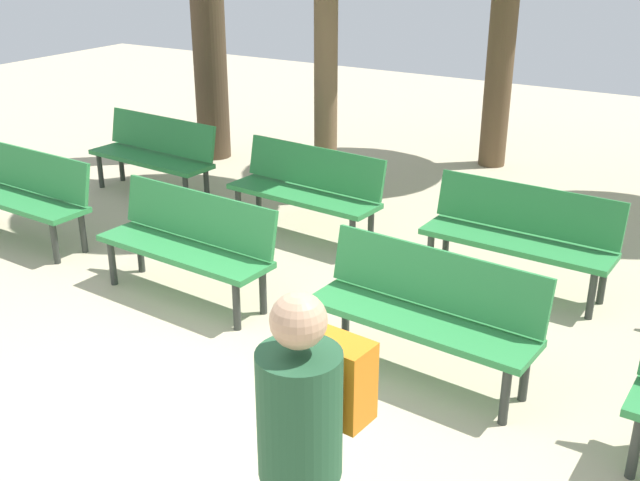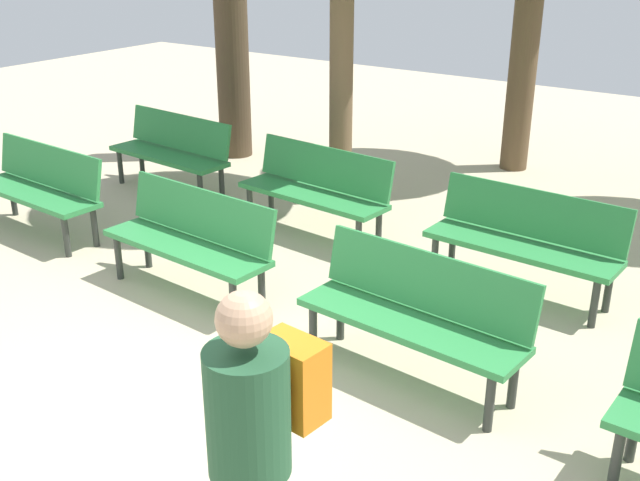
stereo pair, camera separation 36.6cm
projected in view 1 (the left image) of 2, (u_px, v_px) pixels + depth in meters
The scene contains 9 objects.
ground_plane at pixel (144, 435), 4.70m from camera, with size 24.00×24.00×0.00m, color #BCAD8E.
bench_r0_c0 at pixel (24, 191), 7.43m from camera, with size 1.62×0.56×0.87m.
bench_r0_c1 at pixel (189, 239), 6.28m from camera, with size 1.63×0.58×0.87m.
bench_r0_c2 at pixel (426, 307), 5.17m from camera, with size 1.63×0.60×0.87m.
bench_r1_c0 at pixel (155, 151), 8.71m from camera, with size 1.63×0.60×0.87m.
bench_r1_c1 at pixel (307, 187), 7.54m from camera, with size 1.63×0.61×0.87m.
bench_r1_c2 at pixel (520, 232), 6.44m from camera, with size 1.62×0.56×0.87m.
tree_3 at pixel (208, 25), 9.67m from camera, with size 0.43×0.43×3.43m.
visitor_with_backpack at pixel (305, 449), 3.10m from camera, with size 0.37×0.55×1.65m.
Camera 1 is at (2.93, -2.77, 2.90)m, focal length 43.10 mm.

